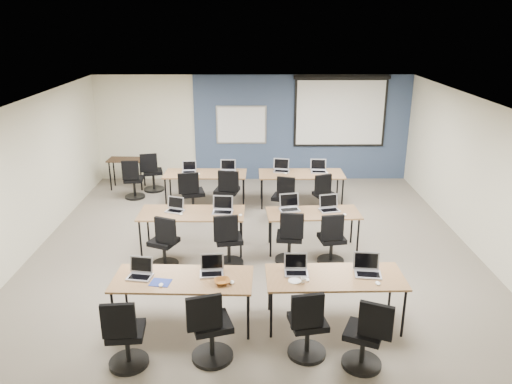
{
  "coord_description": "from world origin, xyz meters",
  "views": [
    {
      "loc": [
        -0.04,
        -8.11,
        4.04
      ],
      "look_at": [
        0.04,
        0.4,
        1.05
      ],
      "focal_mm": 35.0,
      "sensor_mm": 36.0,
      "label": 1
    }
  ],
  "objects_px": {
    "task_chair_1": "(210,332)",
    "spare_chair_b": "(133,183)",
    "whiteboard": "(241,125)",
    "training_table_back_left": "(205,175)",
    "laptop_11": "(319,169)",
    "task_chair_6": "(290,241)",
    "spare_chair_a": "(152,175)",
    "laptop_2": "(296,268)",
    "task_chair_2": "(307,329)",
    "task_chair_0": "(125,339)",
    "task_chair_8": "(192,197)",
    "projector_screen": "(340,108)",
    "laptop_6": "(289,206)",
    "laptop_0": "(140,272)",
    "training_table_mid_right": "(313,215)",
    "training_table_front_left": "(183,281)",
    "training_table_front_right": "(335,279)",
    "laptop_9": "(228,169)",
    "task_chair_3": "(366,340)",
    "task_chair_5": "(228,244)",
    "laptop_5": "(223,208)",
    "laptop_4": "(175,208)",
    "task_chair_4": "(165,246)",
    "laptop_8": "(189,169)",
    "laptop_1": "(212,269)",
    "task_chair_10": "(283,201)",
    "laptop_7": "(329,206)",
    "task_chair_7": "(331,243)",
    "utility_table": "(126,163)",
    "task_chair_11": "(324,198)",
    "laptop_3": "(367,269)"
  },
  "relations": [
    {
      "from": "task_chair_1",
      "to": "spare_chair_b",
      "type": "distance_m",
      "value": 6.32
    },
    {
      "from": "whiteboard",
      "to": "training_table_back_left",
      "type": "height_order",
      "value": "whiteboard"
    },
    {
      "from": "laptop_11",
      "to": "spare_chair_b",
      "type": "distance_m",
      "value": 4.32
    },
    {
      "from": "task_chair_6",
      "to": "spare_chair_a",
      "type": "relative_size",
      "value": 1.0
    },
    {
      "from": "laptop_2",
      "to": "task_chair_2",
      "type": "xyz_separation_m",
      "value": [
        0.08,
        -0.86,
        -0.39
      ]
    },
    {
      "from": "task_chair_0",
      "to": "task_chair_8",
      "type": "distance_m",
      "value": 4.92
    },
    {
      "from": "projector_screen",
      "to": "laptop_6",
      "type": "xyz_separation_m",
      "value": [
        -1.55,
        -4.05,
        -1.09
      ]
    },
    {
      "from": "projector_screen",
      "to": "laptop_0",
      "type": "xyz_separation_m",
      "value": [
        -3.75,
        -6.52,
        -1.1
      ]
    },
    {
      "from": "training_table_mid_right",
      "to": "training_table_back_left",
      "type": "relative_size",
      "value": 0.91
    },
    {
      "from": "training_table_front_left",
      "to": "training_table_front_right",
      "type": "height_order",
      "value": "same"
    },
    {
      "from": "spare_chair_a",
      "to": "laptop_9",
      "type": "bearing_deg",
      "value": -36.33
    },
    {
      "from": "training_table_mid_right",
      "to": "laptop_11",
      "type": "relative_size",
      "value": 4.67
    },
    {
      "from": "task_chair_3",
      "to": "task_chair_5",
      "type": "xyz_separation_m",
      "value": [
        -1.76,
        2.66,
        0.0
      ]
    },
    {
      "from": "task_chair_2",
      "to": "laptop_5",
      "type": "height_order",
      "value": "laptop_5"
    },
    {
      "from": "laptop_4",
      "to": "task_chair_4",
      "type": "xyz_separation_m",
      "value": [
        -0.09,
        -0.78,
        -0.4
      ]
    },
    {
      "from": "task_chair_8",
      "to": "laptop_8",
      "type": "bearing_deg",
      "value": 85.82
    },
    {
      "from": "laptop_1",
      "to": "task_chair_4",
      "type": "relative_size",
      "value": 0.33
    },
    {
      "from": "laptop_4",
      "to": "task_chair_3",
      "type": "bearing_deg",
      "value": -32.2
    },
    {
      "from": "training_table_front_left",
      "to": "task_chair_8",
      "type": "bearing_deg",
      "value": 97.07
    },
    {
      "from": "task_chair_10",
      "to": "task_chair_3",
      "type": "bearing_deg",
      "value": -65.49
    },
    {
      "from": "laptop_7",
      "to": "laptop_6",
      "type": "bearing_deg",
      "value": 164.66
    },
    {
      "from": "task_chair_5",
      "to": "task_chair_10",
      "type": "xyz_separation_m",
      "value": [
        1.07,
        2.16,
        -0.01
      ]
    },
    {
      "from": "training_table_back_left",
      "to": "task_chair_3",
      "type": "xyz_separation_m",
      "value": [
        2.41,
        -5.7,
        -0.29
      ]
    },
    {
      "from": "training_table_front_left",
      "to": "task_chair_7",
      "type": "height_order",
      "value": "task_chair_7"
    },
    {
      "from": "laptop_6",
      "to": "task_chair_10",
      "type": "distance_m",
      "value": 1.43
    },
    {
      "from": "laptop_4",
      "to": "projector_screen",
      "type": "bearing_deg",
      "value": 67.39
    },
    {
      "from": "laptop_1",
      "to": "utility_table",
      "type": "distance_m",
      "value": 6.3
    },
    {
      "from": "laptop_4",
      "to": "task_chair_8",
      "type": "bearing_deg",
      "value": 104.83
    },
    {
      "from": "projector_screen",
      "to": "task_chair_4",
      "type": "bearing_deg",
      "value": -127.25
    },
    {
      "from": "laptop_0",
      "to": "laptop_8",
      "type": "relative_size",
      "value": 1.03
    },
    {
      "from": "laptop_6",
      "to": "whiteboard",
      "type": "bearing_deg",
      "value": 91.23
    },
    {
      "from": "spare_chair_b",
      "to": "laptop_0",
      "type": "bearing_deg",
      "value": -80.23
    },
    {
      "from": "laptop_2",
      "to": "task_chair_10",
      "type": "bearing_deg",
      "value": 90.22
    },
    {
      "from": "task_chair_11",
      "to": "laptop_4",
      "type": "bearing_deg",
      "value": -172.66
    },
    {
      "from": "training_table_mid_right",
      "to": "task_chair_6",
      "type": "height_order",
      "value": "task_chair_6"
    },
    {
      "from": "laptop_8",
      "to": "laptop_11",
      "type": "distance_m",
      "value": 2.94
    },
    {
      "from": "laptop_5",
      "to": "laptop_6",
      "type": "xyz_separation_m",
      "value": [
        1.21,
        0.11,
        -0.0
      ]
    },
    {
      "from": "training_table_mid_right",
      "to": "training_table_back_left",
      "type": "xyz_separation_m",
      "value": [
        -2.15,
        2.4,
        0.01
      ]
    },
    {
      "from": "laptop_2",
      "to": "projector_screen",
      "type": "bearing_deg",
      "value": 76.88
    },
    {
      "from": "training_table_back_left",
      "to": "task_chair_5",
      "type": "xyz_separation_m",
      "value": [
        0.64,
        -3.04,
        -0.28
      ]
    },
    {
      "from": "laptop_3",
      "to": "spare_chair_a",
      "type": "distance_m",
      "value": 6.86
    },
    {
      "from": "task_chair_7",
      "to": "spare_chair_a",
      "type": "relative_size",
      "value": 0.98
    },
    {
      "from": "task_chair_6",
      "to": "utility_table",
      "type": "bearing_deg",
      "value": 138.42
    },
    {
      "from": "whiteboard",
      "to": "training_table_front_left",
      "type": "relative_size",
      "value": 0.68
    },
    {
      "from": "task_chair_2",
      "to": "laptop_3",
      "type": "xyz_separation_m",
      "value": [
        0.89,
        0.82,
        0.39
      ]
    },
    {
      "from": "utility_table",
      "to": "spare_chair_b",
      "type": "distance_m",
      "value": 0.87
    },
    {
      "from": "laptop_2",
      "to": "spare_chair_a",
      "type": "distance_m",
      "value": 6.31
    },
    {
      "from": "laptop_1",
      "to": "task_chair_8",
      "type": "height_order",
      "value": "task_chair_8"
    },
    {
      "from": "whiteboard",
      "to": "training_table_front_left",
      "type": "xyz_separation_m",
      "value": [
        -0.67,
        -6.6,
        -0.76
      ]
    },
    {
      "from": "training_table_front_left",
      "to": "laptop_6",
      "type": "relative_size",
      "value": 5.18
    }
  ]
}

